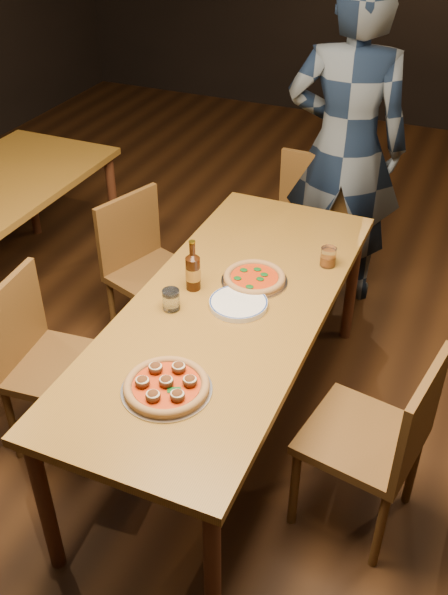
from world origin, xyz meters
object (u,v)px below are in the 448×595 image
at_px(chair_end, 302,237).
at_px(water_glass, 171,300).
at_px(pizza_meatball, 166,386).
at_px(table_main, 229,318).
at_px(chair_main_sw, 156,275).
at_px(diner, 346,148).
at_px(pizza_margherita, 254,278).
at_px(chair_main_e, 362,436).
at_px(chair_main_nw, 60,367).
at_px(beer_bottle, 193,272).
at_px(amber_glass, 328,257).
at_px(plate_stack, 238,304).

bearing_deg(chair_end, water_glass, -97.96).
distance_m(pizza_meatball, water_glass, 0.50).
distance_m(table_main, chair_main_sw, 0.83).
bearing_deg(diner, pizza_margherita, 76.49).
bearing_deg(diner, chair_main_e, 99.15).
bearing_deg(chair_main_nw, water_glass, -69.10).
bearing_deg(chair_main_nw, chair_end, -29.36).
distance_m(chair_main_sw, pizza_margherita, 0.79).
bearing_deg(water_glass, beer_bottle, 83.42).
bearing_deg(pizza_margherita, chair_end, 93.18).
xyz_separation_m(chair_main_nw, pizza_margherita, (0.70, 0.56, 0.32)).
bearing_deg(chair_end, table_main, -88.35).
height_order(pizza_margherita, diner, diner).
height_order(chair_end, pizza_meatball, chair_end).
bearing_deg(beer_bottle, pizza_margherita, 34.29).
xyz_separation_m(chair_end, pizza_meatball, (0.01, -1.71, 0.30)).
relative_size(pizza_meatball, water_glass, 3.62).
xyz_separation_m(pizza_margherita, water_glass, (-0.25, -0.33, 0.03)).
relative_size(chair_main_e, pizza_margherita, 3.09).
distance_m(chair_main_e, pizza_margherita, 0.83).
height_order(chair_end, beer_bottle, beer_bottle).
xyz_separation_m(table_main, amber_glass, (0.30, 0.47, 0.12)).
distance_m(chair_main_e, beer_bottle, 0.98).
height_order(chair_main_e, chair_end, chair_end).
relative_size(chair_main_nw, chair_main_e, 0.98).
height_order(pizza_margherita, plate_stack, pizza_margherita).
relative_size(chair_main_sw, beer_bottle, 3.81).
relative_size(chair_main_nw, plate_stack, 3.61).
xyz_separation_m(table_main, pizza_margherita, (0.04, 0.21, 0.09)).
xyz_separation_m(chair_main_sw, chair_main_e, (1.30, -0.72, 0.01)).
height_order(table_main, chair_main_nw, chair_main_nw).
distance_m(pizza_margherita, diner, 1.20).
bearing_deg(chair_end, diner, 62.87).
bearing_deg(pizza_margherita, pizza_meatball, -92.70).
bearing_deg(chair_end, beer_bottle, -98.33).
distance_m(chair_end, diner, 0.56).
bearing_deg(pizza_margherita, amber_glass, 44.89).
distance_m(chair_main_nw, amber_glass, 1.31).
height_order(chair_main_e, water_glass, chair_main_e).
distance_m(plate_stack, diner, 1.40).
relative_size(pizza_margherita, plate_stack, 1.19).
distance_m(pizza_margherita, amber_glass, 0.37).
xyz_separation_m(chair_main_nw, pizza_meatball, (0.67, -0.23, 0.32)).
bearing_deg(pizza_meatball, diner, 86.44).
height_order(table_main, pizza_meatball, pizza_meatball).
bearing_deg(chair_end, chair_main_nw, -112.79).
bearing_deg(pizza_meatball, chair_main_nw, 161.34).
xyz_separation_m(chair_main_nw, chair_main_e, (1.34, 0.11, 0.01)).
relative_size(chair_main_e, amber_glass, 10.07).
bearing_deg(table_main, water_glass, -150.20).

